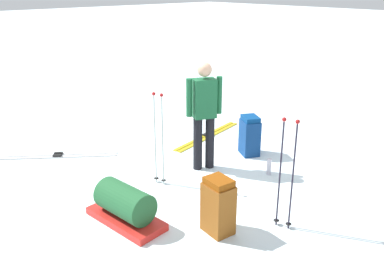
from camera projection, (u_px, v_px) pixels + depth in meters
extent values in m
plane|color=white|center=(192.00, 168.00, 6.61)|extent=(80.00, 80.00, 0.00)
cylinder|color=black|center=(210.00, 142.00, 6.50)|extent=(0.14, 0.14, 0.85)
cylinder|color=black|center=(198.00, 144.00, 6.44)|extent=(0.14, 0.14, 0.85)
cube|color=#185731|center=(204.00, 98.00, 6.23)|extent=(0.34, 0.40, 0.60)
cylinder|color=#185731|center=(219.00, 95.00, 6.29)|extent=(0.09, 0.09, 0.58)
cylinder|color=#185731|center=(189.00, 98.00, 6.15)|extent=(0.09, 0.09, 0.58)
sphere|color=tan|center=(205.00, 69.00, 6.09)|extent=(0.22, 0.22, 0.22)
cube|color=silver|center=(57.00, 157.00, 6.99)|extent=(1.27, 1.62, 0.02)
cube|color=black|center=(57.00, 156.00, 6.98)|extent=(0.14, 0.15, 0.03)
cube|color=silver|center=(59.00, 155.00, 7.09)|extent=(1.27, 1.62, 0.02)
cube|color=black|center=(59.00, 153.00, 7.08)|extent=(0.14, 0.15, 0.03)
cube|color=gold|center=(206.00, 135.00, 7.97)|extent=(0.43, 1.89, 0.02)
cube|color=black|center=(206.00, 134.00, 7.96)|extent=(0.09, 0.15, 0.03)
cube|color=gold|center=(210.00, 136.00, 7.91)|extent=(0.43, 1.89, 0.02)
cube|color=black|center=(210.00, 135.00, 7.90)|extent=(0.09, 0.15, 0.03)
cube|color=brown|center=(218.00, 209.00, 4.83)|extent=(0.37, 0.31, 0.62)
cube|color=#873F0A|center=(219.00, 182.00, 4.72)|extent=(0.34, 0.28, 0.08)
cube|color=navy|center=(250.00, 138.00, 7.04)|extent=(0.44, 0.41, 0.60)
cube|color=navy|center=(250.00, 119.00, 6.93)|extent=(0.40, 0.37, 0.08)
cylinder|color=black|center=(293.00, 179.00, 4.77)|extent=(0.02, 0.02, 1.33)
sphere|color=#A51919|center=(298.00, 122.00, 4.54)|extent=(0.05, 0.05, 0.05)
cylinder|color=black|center=(288.00, 224.00, 4.97)|extent=(0.07, 0.07, 0.01)
cylinder|color=black|center=(280.00, 176.00, 4.85)|extent=(0.02, 0.02, 1.33)
sphere|color=#A51919|center=(284.00, 119.00, 4.62)|extent=(0.05, 0.05, 0.05)
cylinder|color=black|center=(276.00, 220.00, 5.05)|extent=(0.07, 0.07, 0.01)
cylinder|color=#AABFBB|center=(163.00, 142.00, 5.86)|extent=(0.02, 0.02, 1.32)
sphere|color=#A51919|center=(161.00, 95.00, 5.63)|extent=(0.05, 0.05, 0.05)
cylinder|color=black|center=(164.00, 180.00, 6.06)|extent=(0.07, 0.07, 0.01)
cylinder|color=#AABFBB|center=(155.00, 140.00, 5.93)|extent=(0.02, 0.02, 1.32)
sphere|color=#A51919|center=(154.00, 94.00, 5.70)|extent=(0.05, 0.05, 0.05)
cylinder|color=black|center=(156.00, 178.00, 6.13)|extent=(0.07, 0.07, 0.01)
cube|color=red|center=(126.00, 219.00, 5.11)|extent=(1.09, 0.55, 0.09)
cylinder|color=#225D32|center=(125.00, 201.00, 5.03)|extent=(0.77, 0.47, 0.40)
cylinder|color=#BBB7C8|center=(269.00, 167.00, 6.34)|extent=(0.07, 0.07, 0.26)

